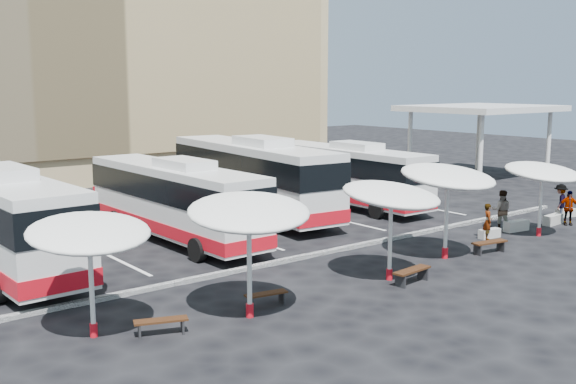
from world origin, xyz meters
TOP-DOWN VIEW (x-y plane):
  - ground at (0.00, 0.00)m, footprint 120.00×120.00m
  - sandstone_building at (0.00, 31.87)m, footprint 42.00×18.25m
  - service_canopy at (24.00, 10.00)m, footprint 10.00×8.00m
  - curb_divider at (0.00, 0.50)m, footprint 34.00×0.25m
  - bay_lines at (0.00, 8.00)m, footprint 24.15×12.00m
  - bus_1 at (-2.58, 6.48)m, footprint 2.83×11.50m
  - bus_2 at (3.28, 8.90)m, footprint 3.99×13.23m
  - bus_3 at (8.92, 7.95)m, footprint 2.83×11.44m
  - sunshade_0 at (-9.89, -2.29)m, footprint 3.60×3.63m
  - sunshade_1 at (-5.68, -3.64)m, footprint 4.66×4.69m
  - sunshade_2 at (0.32, -3.56)m, footprint 4.06×4.10m
  - sunshade_3 at (4.18, -2.90)m, footprint 3.70×3.74m
  - sunshade_4 at (10.59, -3.02)m, footprint 3.74×3.78m
  - wood_bench_0 at (-8.40, -3.31)m, footprint 1.50×0.89m
  - wood_bench_1 at (-4.70, -3.13)m, footprint 1.40×0.60m
  - wood_bench_2 at (0.61, -4.34)m, footprint 1.68×0.61m
  - wood_bench_3 at (6.21, -3.51)m, footprint 1.65×0.68m
  - conc_bench_0 at (8.52, -1.88)m, footprint 1.11×0.49m
  - conc_bench_1 at (10.71, -1.79)m, footprint 1.34×0.62m
  - conc_bench_2 at (13.38, -2.07)m, footprint 1.28×0.50m
  - conc_bench_3 at (15.68, -1.45)m, footprint 1.14×0.72m
  - passenger_0 at (8.23, -1.98)m, footprint 0.67×0.69m
  - passenger_1 at (10.31, -1.26)m, footprint 1.14×1.16m
  - passenger_2 at (13.82, -2.58)m, footprint 1.00×0.98m
  - passenger_3 at (14.82, -1.57)m, footprint 1.33×1.09m

SIDE VIEW (x-z plane):
  - ground at x=0.00m, z-range 0.00..0.00m
  - bay_lines at x=0.00m, z-range 0.00..0.01m
  - curb_divider at x=0.00m, z-range 0.00..0.15m
  - conc_bench_0 at x=8.52m, z-range 0.00..0.40m
  - conc_bench_3 at x=15.68m, z-range 0.00..0.40m
  - conc_bench_2 at x=13.38m, z-range 0.00..0.47m
  - conc_bench_1 at x=10.71m, z-range 0.00..0.48m
  - wood_bench_1 at x=-4.70m, z-range 0.11..0.53m
  - wood_bench_0 at x=-8.40m, z-range 0.12..0.57m
  - wood_bench_3 at x=6.21m, z-range 0.13..0.62m
  - wood_bench_2 at x=0.61m, z-range 0.13..0.64m
  - passenger_0 at x=8.23m, z-range 0.00..1.59m
  - passenger_2 at x=13.82m, z-range 0.00..1.69m
  - passenger_3 at x=14.82m, z-range 0.00..1.79m
  - passenger_1 at x=10.31m, z-range 0.00..1.89m
  - bus_3 at x=8.92m, z-range 0.04..3.66m
  - bus_1 at x=-2.58m, z-range 0.04..3.68m
  - bus_2 at x=3.28m, z-range 0.04..4.18m
  - sunshade_0 at x=-9.89m, z-range 1.18..4.57m
  - sunshade_4 at x=10.59m, z-range 1.19..4.58m
  - sunshade_2 at x=0.32m, z-range 1.23..4.76m
  - sunshade_1 at x=-5.68m, z-range 1.29..4.99m
  - sunshade_3 at x=4.18m, z-range 1.33..5.12m
  - service_canopy at x=24.00m, z-range 2.27..7.47m
  - sandstone_building at x=0.00m, z-range -2.17..27.43m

